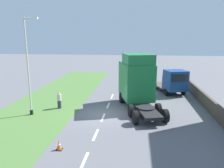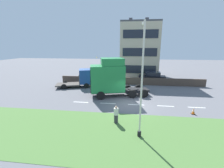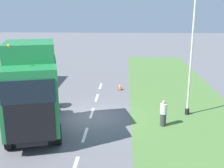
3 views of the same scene
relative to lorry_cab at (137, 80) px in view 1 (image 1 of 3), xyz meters
The scene contains 9 objects.
ground_plane 4.50m from the lorry_cab, 134.56° to the right, with size 120.00×120.00×0.00m, color slate.
grass_verge 9.37m from the lorry_cab, 162.79° to the right, with size 7.00×44.00×0.01m.
lane_markings 4.95m from the lorry_cab, 127.98° to the right, with size 0.16×14.60×0.00m.
boundary_wall 7.15m from the lorry_cab, 22.80° to the right, with size 0.25×24.00×1.24m.
lorry_cab is the anchor object (origin of this frame).
flatbed_truck 6.45m from the lorry_cab, 49.43° to the left, with size 3.78×6.02×2.80m.
lamp_post 9.35m from the lorry_cab, 158.45° to the right, with size 1.25×0.27×7.92m.
pedestrian 7.32m from the lorry_cab, 167.52° to the right, with size 0.39×0.39×1.54m.
traffic_cone_lead 10.03m from the lorry_cab, 116.47° to the right, with size 0.36×0.36×0.58m.
Camera 1 is at (2.65, -17.23, 6.44)m, focal length 35.00 mm.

